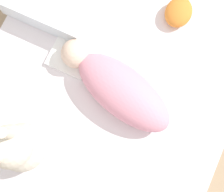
{
  "coord_description": "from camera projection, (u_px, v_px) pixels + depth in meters",
  "views": [
    {
      "loc": [
        -0.16,
        -0.12,
        1.41
      ],
      "look_at": [
        0.03,
        -0.03,
        0.27
      ],
      "focal_mm": 50.0,
      "sensor_mm": 36.0,
      "label": 1
    }
  ],
  "objects": [
    {
      "name": "turtle_plush",
      "position": [
        179.0,
        11.0,
        1.24
      ],
      "size": [
        0.16,
        0.11,
        0.06
      ],
      "color": "orange",
      "rests_on": "bed_mattress"
    },
    {
      "name": "bed_mattress",
      "position": [
        102.0,
        105.0,
        1.32
      ],
      "size": [
        1.31,
        1.0,
        0.22
      ],
      "color": "white",
      "rests_on": "ground_plane"
    },
    {
      "name": "swaddled_baby",
      "position": [
        117.0,
        87.0,
        1.15
      ],
      "size": [
        0.28,
        0.5,
        0.13
      ],
      "rotation": [
        0.0,
        0.0,
        1.3
      ],
      "color": "pink",
      "rests_on": "bed_mattress"
    },
    {
      "name": "burp_cloth",
      "position": [
        75.0,
        48.0,
        1.24
      ],
      "size": [
        0.22,
        0.16,
        0.02
      ],
      "color": "white",
      "rests_on": "bed_mattress"
    },
    {
      "name": "ground_plane",
      "position": [
        103.0,
        109.0,
        1.42
      ],
      "size": [
        12.0,
        12.0,
        0.0
      ],
      "primitive_type": "plane",
      "color": "#9E8466"
    },
    {
      "name": "bunny_plush",
      "position": [
        18.0,
        147.0,
        1.04
      ],
      "size": [
        0.17,
        0.17,
        0.35
      ],
      "color": "beige",
      "rests_on": "bed_mattress"
    }
  ]
}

